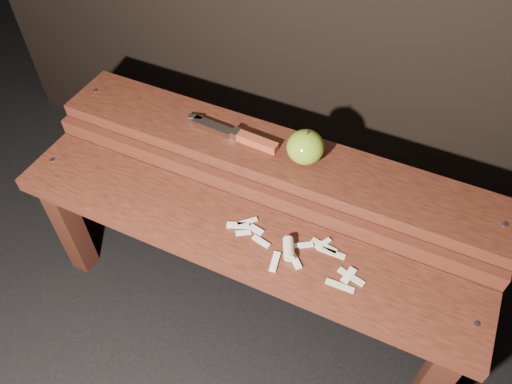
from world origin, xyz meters
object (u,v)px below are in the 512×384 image
at_px(bench_front_tier, 235,251).
at_px(knife, 246,138).
at_px(bench_rear_tier, 273,174).
at_px(apple, 305,147).

height_order(bench_front_tier, knife, knife).
height_order(bench_rear_tier, apple, apple).
bearing_deg(bench_rear_tier, bench_front_tier, -90.00).
bearing_deg(knife, bench_front_tier, -70.70).
xyz_separation_m(bench_front_tier, bench_rear_tier, (0.00, 0.23, 0.06)).
distance_m(bench_rear_tier, apple, 0.15).
height_order(bench_rear_tier, knife, knife).
bearing_deg(bench_front_tier, bench_rear_tier, 90.00).
bearing_deg(apple, knife, -179.21).
bearing_deg(bench_front_tier, knife, 109.30).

